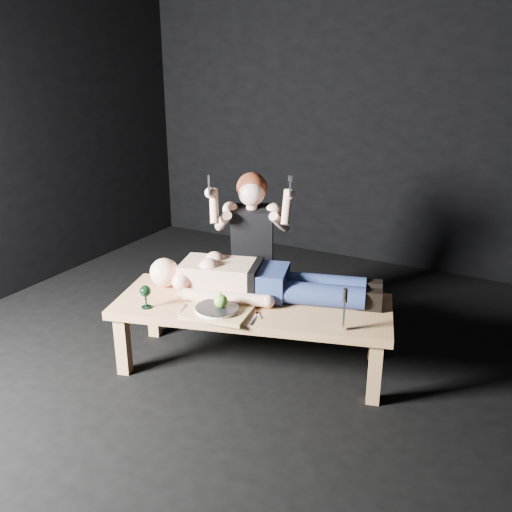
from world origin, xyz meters
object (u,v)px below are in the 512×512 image
serving_tray (217,312)px  carving_knife (344,310)px  table (252,334)px  lying_man (264,277)px  goblet (146,297)px  kneeling_woman (253,247)px

serving_tray → carving_knife: bearing=12.5°
table → lying_man: lying_man is taller
goblet → carving_knife: carving_knife is taller
carving_knife → serving_tray: bearing=176.3°
serving_tray → carving_knife: carving_knife is taller
table → serving_tray: size_ratio=4.45×
lying_man → kneeling_woman: size_ratio=1.38×
table → carving_knife: carving_knife is taller
table → kneeling_woman: 0.74m
table → kneeling_woman: bearing=101.8°
table → serving_tray: (-0.11, -0.24, 0.24)m
goblet → lying_man: bearing=43.0°
serving_tray → carving_knife: 0.77m
table → kneeling_woman: (-0.30, 0.56, 0.38)m
table → lying_man: 0.38m
table → serving_tray: 0.36m
kneeling_woman → goblet: kneeling_woman is taller
lying_man → goblet: (-0.56, -0.52, -0.05)m
table → lying_man: (0.01, 0.14, 0.35)m
goblet → carving_knife: bearing=14.3°
kneeling_woman → carving_knife: 1.13m
lying_man → table: bearing=-110.9°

